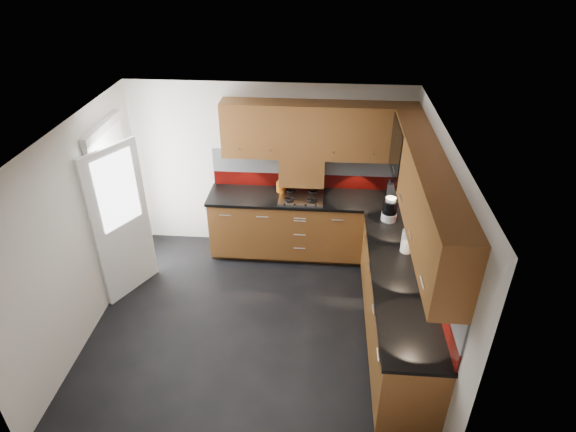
# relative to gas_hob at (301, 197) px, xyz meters

# --- Properties ---
(room) EXTENTS (4.00, 3.80, 2.64)m
(room) POSITION_rel_gas_hob_xyz_m (-0.45, -1.47, 0.54)
(room) COLOR black
(base_cabinets) EXTENTS (2.70, 3.20, 0.95)m
(base_cabinets) POSITION_rel_gas_hob_xyz_m (0.62, -0.75, -0.52)
(base_cabinets) COLOR #602D15
(base_cabinets) RESTS_ON room
(countertop) EXTENTS (2.72, 3.22, 0.04)m
(countertop) POSITION_rel_gas_hob_xyz_m (0.60, -0.77, -0.04)
(countertop) COLOR black
(countertop) RESTS_ON base_cabinets
(backsplash) EXTENTS (2.70, 3.20, 0.54)m
(backsplash) POSITION_rel_gas_hob_xyz_m (0.83, -0.54, 0.25)
(backsplash) COLOR #6C0C09
(backsplash) RESTS_ON countertop
(upper_cabinets) EXTENTS (2.50, 3.20, 0.72)m
(upper_cabinets) POSITION_rel_gas_hob_xyz_m (0.78, -0.69, 0.88)
(upper_cabinets) COLOR #602D15
(upper_cabinets) RESTS_ON room
(extractor_hood) EXTENTS (0.60, 0.33, 0.40)m
(extractor_hood) POSITION_rel_gas_hob_xyz_m (-0.00, 0.17, 0.32)
(extractor_hood) COLOR #602D15
(extractor_hood) RESTS_ON room
(glass_cabinet) EXTENTS (0.32, 0.80, 0.66)m
(glass_cabinet) POSITION_rel_gas_hob_xyz_m (1.26, -0.40, 0.91)
(glass_cabinet) COLOR black
(glass_cabinet) RESTS_ON room
(back_door) EXTENTS (0.42, 1.19, 2.04)m
(back_door) POSITION_rel_gas_hob_xyz_m (-2.23, -0.72, 0.08)
(back_door) COLOR white
(back_door) RESTS_ON room
(gas_hob) EXTENTS (0.59, 0.52, 0.05)m
(gas_hob) POSITION_rel_gas_hob_xyz_m (0.00, 0.00, 0.00)
(gas_hob) COLOR silver
(gas_hob) RESTS_ON countertop
(utensil_pot) EXTENTS (0.12, 0.12, 0.42)m
(utensil_pot) POSITION_rel_gas_hob_xyz_m (-0.29, 0.15, 0.08)
(utensil_pot) COLOR orange
(utensil_pot) RESTS_ON countertop
(toaster) EXTENTS (0.31, 0.23, 0.20)m
(toaster) POSITION_rel_gas_hob_xyz_m (1.30, 0.16, 0.08)
(toaster) COLOR silver
(toaster) RESTS_ON countertop
(food_processor) EXTENTS (0.19, 0.19, 0.32)m
(food_processor) POSITION_rel_gas_hob_xyz_m (1.12, -0.49, 0.13)
(food_processor) COLOR white
(food_processor) RESTS_ON countertop
(paper_towel) EXTENTS (0.16, 0.16, 0.27)m
(paper_towel) POSITION_rel_gas_hob_xyz_m (1.24, -1.15, 0.12)
(paper_towel) COLOR white
(paper_towel) RESTS_ON countertop
(orange_cloth) EXTENTS (0.15, 0.13, 0.02)m
(orange_cloth) POSITION_rel_gas_hob_xyz_m (1.16, -0.39, -0.01)
(orange_cloth) COLOR #E44019
(orange_cloth) RESTS_ON countertop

